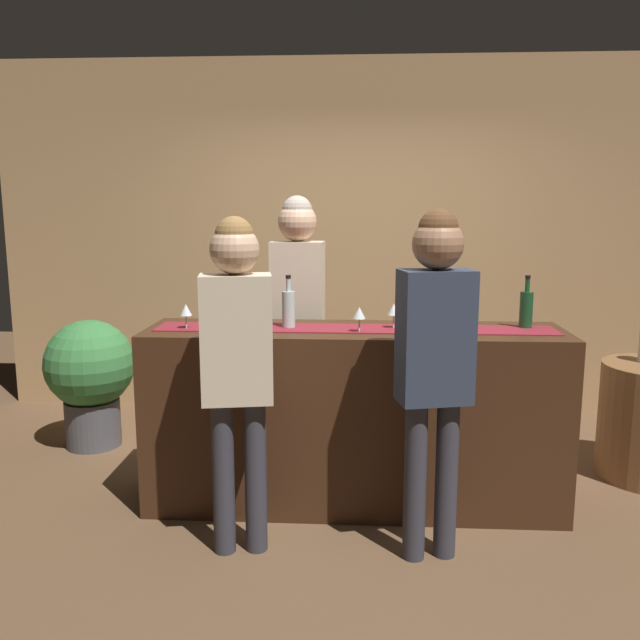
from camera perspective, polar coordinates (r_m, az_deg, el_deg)
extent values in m
plane|color=brown|center=(4.09, 2.85, -15.25)|extent=(10.00, 10.00, 0.00)
cube|color=tan|center=(5.60, 3.18, 6.99)|extent=(6.00, 0.12, 2.90)
cube|color=#3D2314|center=(3.89, 2.92, -8.31)|extent=(2.37, 0.60, 1.04)
cube|color=maroon|center=(3.76, 2.99, -0.74)|extent=(2.25, 0.28, 0.01)
cylinder|color=brown|center=(3.82, -7.51, 0.91)|extent=(0.07, 0.07, 0.21)
cylinder|color=brown|center=(3.80, -7.56, 3.03)|extent=(0.03, 0.03, 0.08)
cylinder|color=black|center=(3.80, -7.58, 3.73)|extent=(0.03, 0.03, 0.02)
cylinder|color=#194723|center=(3.94, 17.26, 0.82)|extent=(0.07, 0.07, 0.21)
cylinder|color=#194723|center=(3.92, 17.37, 2.88)|extent=(0.03, 0.03, 0.08)
cylinder|color=black|center=(3.92, 17.40, 3.55)|extent=(0.03, 0.03, 0.02)
cylinder|color=#B2C6C1|center=(3.78, -2.71, 0.88)|extent=(0.07, 0.07, 0.21)
cylinder|color=#B2C6C1|center=(3.76, -2.73, 3.03)|extent=(0.03, 0.03, 0.08)
cylinder|color=black|center=(3.75, -2.73, 3.73)|extent=(0.03, 0.03, 0.02)
cylinder|color=silver|center=(3.66, 3.37, -1.06)|extent=(0.06, 0.06, 0.00)
cylinder|color=silver|center=(3.65, 3.38, -0.45)|extent=(0.01, 0.01, 0.08)
cone|color=silver|center=(3.64, 3.39, 0.63)|extent=(0.07, 0.07, 0.06)
cylinder|color=silver|center=(3.79, 6.31, -0.72)|extent=(0.06, 0.06, 0.00)
cylinder|color=silver|center=(3.78, 6.32, -0.14)|extent=(0.01, 0.01, 0.08)
cone|color=silver|center=(3.77, 6.34, 0.91)|extent=(0.07, 0.07, 0.06)
cylinder|color=silver|center=(3.83, -11.38, -0.75)|extent=(0.06, 0.06, 0.00)
cylinder|color=silver|center=(3.82, -11.40, -0.16)|extent=(0.01, 0.01, 0.08)
cone|color=silver|center=(3.81, -11.43, 0.87)|extent=(0.07, 0.07, 0.06)
cylinder|color=#26262B|center=(4.48, -0.86, -7.18)|extent=(0.11, 0.11, 0.84)
cylinder|color=#26262B|center=(4.51, -2.89, -7.10)|extent=(0.11, 0.11, 0.84)
cube|color=beige|center=(4.33, -1.93, 2.37)|extent=(0.35, 0.22, 0.66)
sphere|color=#DBAD89|center=(4.30, -1.97, 8.42)|extent=(0.25, 0.25, 0.25)
sphere|color=#AD9E8E|center=(4.29, -1.98, 9.34)|extent=(0.20, 0.20, 0.20)
cylinder|color=#33333D|center=(3.37, 8.15, -13.54)|extent=(0.11, 0.11, 0.80)
cylinder|color=#33333D|center=(3.42, 10.77, -13.26)|extent=(0.11, 0.11, 0.80)
cube|color=#2D384C|center=(3.18, 9.84, -1.44)|extent=(0.38, 0.27, 0.63)
sphere|color=#9E7051|center=(3.12, 10.08, 6.45)|extent=(0.24, 0.24, 0.24)
sphere|color=brown|center=(3.12, 10.12, 7.67)|extent=(0.19, 0.19, 0.19)
cylinder|color=#33333D|center=(3.43, -8.28, -13.24)|extent=(0.11, 0.11, 0.79)
cylinder|color=#33333D|center=(3.43, -5.54, -13.19)|extent=(0.11, 0.11, 0.79)
cube|color=beige|center=(3.22, -7.17, -1.62)|extent=(0.37, 0.26, 0.62)
sphere|color=#DBAD89|center=(3.16, -7.34, 6.01)|extent=(0.24, 0.24, 0.24)
sphere|color=olive|center=(3.16, -7.37, 7.18)|extent=(0.18, 0.18, 0.18)
cylinder|color=#4C4C51|center=(5.15, -18.88, -8.33)|extent=(0.39, 0.39, 0.34)
sphere|color=#387A3D|center=(5.03, -19.16, -3.57)|extent=(0.63, 0.63, 0.63)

